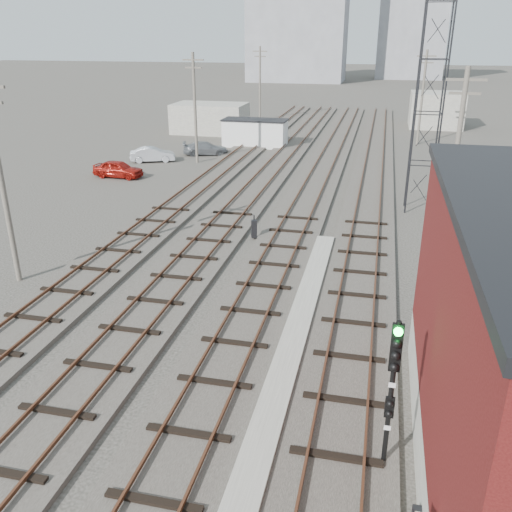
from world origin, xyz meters
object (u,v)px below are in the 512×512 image
(site_trailer, at_px, (255,133))
(car_grey, at_px, (206,148))
(signal_mast, at_px, (392,385))
(car_red, at_px, (118,169))
(switch_stand, at_px, (254,229))
(car_silver, at_px, (153,154))

(site_trailer, height_order, car_grey, site_trailer)
(signal_mast, distance_m, car_red, 33.57)
(switch_stand, height_order, car_grey, switch_stand)
(site_trailer, bearing_deg, switch_stand, -75.98)
(car_silver, bearing_deg, switch_stand, -164.50)
(signal_mast, distance_m, switch_stand, 17.20)
(site_trailer, xyz_separation_m, car_grey, (-3.53, -4.94, -0.74))
(switch_stand, xyz_separation_m, car_red, (-13.39, 10.99, 0.07))
(site_trailer, bearing_deg, car_grey, -124.50)
(car_red, distance_m, car_grey, 10.48)
(car_silver, xyz_separation_m, car_grey, (3.58, 3.86, -0.03))
(signal_mast, xyz_separation_m, car_silver, (-20.05, 32.41, -1.88))
(signal_mast, distance_m, car_grey, 39.88)
(signal_mast, bearing_deg, car_silver, 121.75)
(site_trailer, bearing_deg, car_silver, -127.85)
(signal_mast, height_order, car_red, signal_mast)
(switch_stand, bearing_deg, car_grey, 94.75)
(signal_mast, relative_size, car_red, 1.09)
(car_red, bearing_deg, signal_mast, -138.86)
(switch_stand, bearing_deg, signal_mast, -85.41)
(car_silver, distance_m, car_grey, 5.26)
(signal_mast, xyz_separation_m, switch_stand, (-7.05, 15.57, -1.92))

